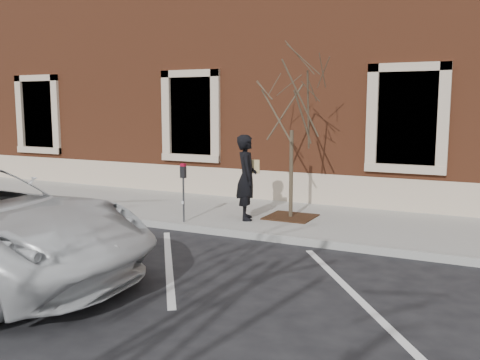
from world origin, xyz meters
The scene contains 9 objects.
ground centered at (0.00, 0.00, 0.00)m, with size 120.00×120.00×0.00m, color #28282B.
sidewalk_near centered at (0.00, 1.75, 0.07)m, with size 40.00×3.50×0.15m, color gray.
curb_near centered at (0.00, -0.05, 0.07)m, with size 40.00×0.12×0.15m, color #9E9E99.
parking_stripes centered at (0.00, -2.20, 0.00)m, with size 28.00×4.40×0.01m, color silver, non-canonical shape.
building_civic centered at (0.00, 7.74, 4.00)m, with size 40.00×8.62×8.00m.
man centered at (-0.03, 0.99, 1.11)m, with size 0.70×0.46×1.92m, color black.
parking_meter centered at (-1.15, 0.12, 1.05)m, with size 0.12×0.09×1.30m.
tree_grate centered at (0.80, 1.61, 0.16)m, with size 1.07×1.07×0.03m, color #3A1E12.
sapling centered at (0.80, 1.61, 2.70)m, with size 2.19×2.19×3.64m.
Camera 1 is at (5.10, -9.71, 2.73)m, focal length 40.00 mm.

